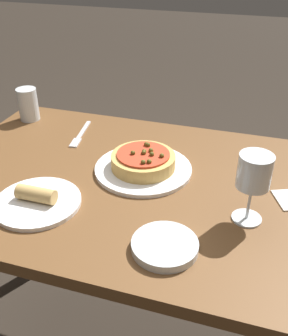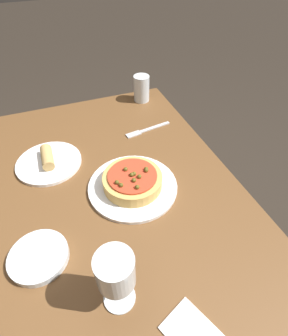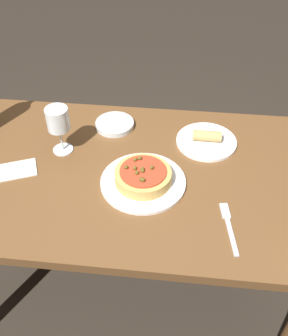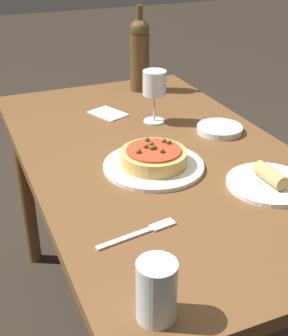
{
  "view_description": "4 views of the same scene",
  "coord_description": "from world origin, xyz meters",
  "px_view_note": "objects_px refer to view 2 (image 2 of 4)",
  "views": [
    {
      "loc": [
        -0.2,
        0.88,
        1.38
      ],
      "look_at": [
        0.08,
        -0.02,
        0.8
      ],
      "focal_mm": 42.0,
      "sensor_mm": 36.0,
      "label": 1
    },
    {
      "loc": [
        -0.45,
        0.11,
        1.4
      ],
      "look_at": [
        0.13,
        -0.11,
        0.81
      ],
      "focal_mm": 28.0,
      "sensor_mm": 36.0,
      "label": 2
    },
    {
      "loc": [
        0.19,
        -0.97,
        1.69
      ],
      "look_at": [
        0.09,
        -0.03,
        0.82
      ],
      "focal_mm": 42.0,
      "sensor_mm": 36.0,
      "label": 3
    },
    {
      "loc": [
        1.15,
        -0.53,
        1.39
      ],
      "look_at": [
        0.12,
        -0.09,
        0.8
      ],
      "focal_mm": 50.0,
      "sensor_mm": 36.0,
      "label": 4
    }
  ],
  "objects_px": {
    "dining_table": "(127,233)",
    "water_cup": "(142,88)",
    "dinner_plate": "(133,186)",
    "pizza": "(133,180)",
    "side_bowl": "(39,257)",
    "fork": "(145,130)",
    "wine_glass": "(115,273)",
    "side_plate": "(49,162)"
  },
  "relations": [
    {
      "from": "wine_glass",
      "to": "water_cup",
      "type": "xyz_separation_m",
      "value": [
        0.82,
        -0.36,
        -0.07
      ]
    },
    {
      "from": "dining_table",
      "to": "wine_glass",
      "type": "xyz_separation_m",
      "value": [
        -0.22,
        0.08,
        0.23
      ]
    },
    {
      "from": "dining_table",
      "to": "side_plate",
      "type": "distance_m",
      "value": 0.37
    },
    {
      "from": "water_cup",
      "to": "fork",
      "type": "relative_size",
      "value": 0.59
    },
    {
      "from": "dining_table",
      "to": "dinner_plate",
      "type": "height_order",
      "value": "dinner_plate"
    },
    {
      "from": "dining_table",
      "to": "side_plate",
      "type": "xyz_separation_m",
      "value": [
        0.3,
        0.18,
        0.11
      ]
    },
    {
      "from": "water_cup",
      "to": "side_bowl",
      "type": "xyz_separation_m",
      "value": [
        -0.65,
        0.52,
        -0.05
      ]
    },
    {
      "from": "water_cup",
      "to": "fork",
      "type": "height_order",
      "value": "water_cup"
    },
    {
      "from": "dining_table",
      "to": "dinner_plate",
      "type": "xyz_separation_m",
      "value": [
        0.09,
        -0.05,
        0.11
      ]
    },
    {
      "from": "fork",
      "to": "side_plate",
      "type": "bearing_deg",
      "value": 0.55
    },
    {
      "from": "side_bowl",
      "to": "fork",
      "type": "relative_size",
      "value": 0.75
    },
    {
      "from": "dinner_plate",
      "to": "side_bowl",
      "type": "height_order",
      "value": "side_bowl"
    },
    {
      "from": "dinner_plate",
      "to": "wine_glass",
      "type": "relative_size",
      "value": 1.58
    },
    {
      "from": "dining_table",
      "to": "dinner_plate",
      "type": "distance_m",
      "value": 0.15
    },
    {
      "from": "water_cup",
      "to": "side_plate",
      "type": "distance_m",
      "value": 0.55
    },
    {
      "from": "pizza",
      "to": "side_plate",
      "type": "xyz_separation_m",
      "value": [
        0.21,
        0.24,
        -0.02
      ]
    },
    {
      "from": "dinner_plate",
      "to": "pizza",
      "type": "height_order",
      "value": "pizza"
    },
    {
      "from": "side_plate",
      "to": "dinner_plate",
      "type": "bearing_deg",
      "value": -131.4
    },
    {
      "from": "water_cup",
      "to": "wine_glass",
      "type": "bearing_deg",
      "value": 156.3
    },
    {
      "from": "pizza",
      "to": "side_plate",
      "type": "bearing_deg",
      "value": 48.57
    },
    {
      "from": "side_bowl",
      "to": "fork",
      "type": "distance_m",
      "value": 0.61
    },
    {
      "from": "wine_glass",
      "to": "dining_table",
      "type": "bearing_deg",
      "value": -21.31
    },
    {
      "from": "dining_table",
      "to": "water_cup",
      "type": "distance_m",
      "value": 0.68
    },
    {
      "from": "side_plate",
      "to": "pizza",
      "type": "bearing_deg",
      "value": -131.43
    },
    {
      "from": "dining_table",
      "to": "water_cup",
      "type": "bearing_deg",
      "value": -24.55
    },
    {
      "from": "side_plate",
      "to": "wine_glass",
      "type": "bearing_deg",
      "value": -169.13
    },
    {
      "from": "side_plate",
      "to": "fork",
      "type": "bearing_deg",
      "value": -80.68
    },
    {
      "from": "wine_glass",
      "to": "side_bowl",
      "type": "distance_m",
      "value": 0.26
    },
    {
      "from": "wine_glass",
      "to": "side_bowl",
      "type": "height_order",
      "value": "wine_glass"
    },
    {
      "from": "dinner_plate",
      "to": "side_bowl",
      "type": "xyz_separation_m",
      "value": [
        -0.14,
        0.3,
        0.0
      ]
    },
    {
      "from": "dining_table",
      "to": "side_plate",
      "type": "height_order",
      "value": "side_plate"
    },
    {
      "from": "dinner_plate",
      "to": "wine_glass",
      "type": "xyz_separation_m",
      "value": [
        -0.31,
        0.14,
        0.12
      ]
    },
    {
      "from": "pizza",
      "to": "side_plate",
      "type": "height_order",
      "value": "pizza"
    },
    {
      "from": "side_bowl",
      "to": "fork",
      "type": "xyz_separation_m",
      "value": [
        0.42,
        -0.45,
        -0.01
      ]
    },
    {
      "from": "pizza",
      "to": "wine_glass",
      "type": "height_order",
      "value": "wine_glass"
    },
    {
      "from": "water_cup",
      "to": "side_plate",
      "type": "bearing_deg",
      "value": 123.21
    },
    {
      "from": "dining_table",
      "to": "side_bowl",
      "type": "height_order",
      "value": "side_bowl"
    },
    {
      "from": "water_cup",
      "to": "fork",
      "type": "bearing_deg",
      "value": 163.15
    },
    {
      "from": "dining_table",
      "to": "dinner_plate",
      "type": "bearing_deg",
      "value": -30.61
    },
    {
      "from": "pizza",
      "to": "fork",
      "type": "bearing_deg",
      "value": -28.59
    },
    {
      "from": "dining_table",
      "to": "wine_glass",
      "type": "height_order",
      "value": "wine_glass"
    },
    {
      "from": "wine_glass",
      "to": "fork",
      "type": "relative_size",
      "value": 0.9
    }
  ]
}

